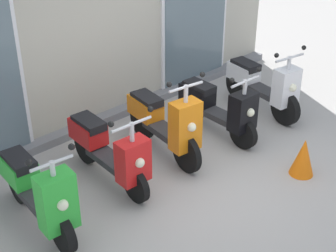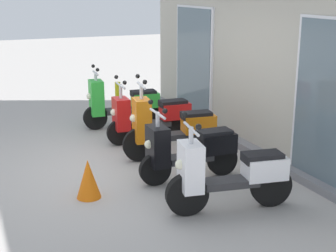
{
  "view_description": "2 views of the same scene",
  "coord_description": "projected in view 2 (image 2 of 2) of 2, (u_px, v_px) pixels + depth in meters",
  "views": [
    {
      "loc": [
        -4.12,
        -3.53,
        3.84
      ],
      "look_at": [
        -0.1,
        0.71,
        0.56
      ],
      "focal_mm": 54.24,
      "sensor_mm": 36.0,
      "label": 1
    },
    {
      "loc": [
        6.81,
        -2.12,
        2.65
      ],
      "look_at": [
        0.74,
        0.52,
        0.77
      ],
      "focal_mm": 52.35,
      "sensor_mm": 36.0,
      "label": 2
    }
  ],
  "objects": [
    {
      "name": "scooter_red",
      "position": [
        150.0,
        116.0,
        8.6
      ],
      "size": [
        0.62,
        1.58,
        1.18
      ],
      "color": "black",
      "rests_on": "ground_plane"
    },
    {
      "name": "traffic_cone",
      "position": [
        88.0,
        179.0,
        6.34
      ],
      "size": [
        0.32,
        0.32,
        0.52
      ],
      "primitive_type": "cone",
      "color": "orange",
      "rests_on": "ground_plane"
    },
    {
      "name": "curb_bollard",
      "position": [
        118.0,
        98.0,
        10.53
      ],
      "size": [
        0.12,
        0.12,
        0.7
      ],
      "primitive_type": "cylinder",
      "color": "yellow",
      "rests_on": "ground_plane"
    },
    {
      "name": "scooter_orange",
      "position": [
        170.0,
        127.0,
        7.74
      ],
      "size": [
        0.6,
        1.61,
        1.35
      ],
      "color": "black",
      "rests_on": "ground_plane"
    },
    {
      "name": "scooter_green",
      "position": [
        121.0,
        103.0,
        9.51
      ],
      "size": [
        0.53,
        1.57,
        1.23
      ],
      "color": "black",
      "rests_on": "ground_plane"
    },
    {
      "name": "scooter_black",
      "position": [
        189.0,
        149.0,
        6.88
      ],
      "size": [
        0.62,
        1.5,
        1.16
      ],
      "color": "black",
      "rests_on": "ground_plane"
    },
    {
      "name": "storefront_facade",
      "position": [
        258.0,
        41.0,
        7.99
      ],
      "size": [
        7.68,
        0.5,
        3.75
      ],
      "color": "#B2AD9E",
      "rests_on": "ground_plane"
    },
    {
      "name": "ground_plane",
      "position": [
        118.0,
        166.0,
        7.55
      ],
      "size": [
        40.0,
        40.0,
        0.0
      ],
      "primitive_type": "plane",
      "color": "#A8A39E"
    },
    {
      "name": "scooter_white",
      "position": [
        229.0,
        175.0,
        5.92
      ],
      "size": [
        0.66,
        1.61,
        1.22
      ],
      "color": "black",
      "rests_on": "ground_plane"
    }
  ]
}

